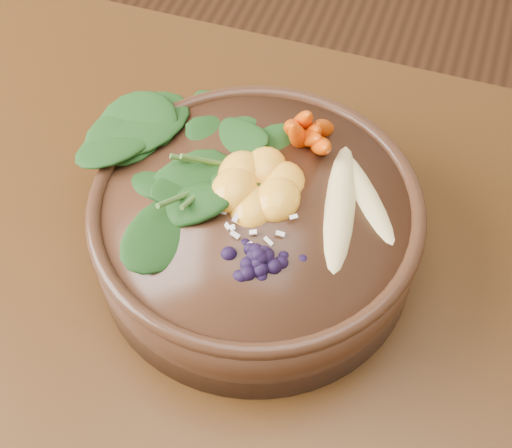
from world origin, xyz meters
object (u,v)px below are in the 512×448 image
at_px(kale_heap, 206,134).
at_px(blueberry_pile, 259,248).
at_px(banana_halves, 355,190).
at_px(mandarin_cluster, 259,175).
at_px(carrot_cluster, 317,106).
at_px(dining_table, 391,447).
at_px(stoneware_bowl, 256,230).

relative_size(kale_heap, blueberry_pile, 1.42).
relative_size(banana_halves, mandarin_cluster, 1.77).
height_order(kale_heap, blueberry_pile, kale_heap).
relative_size(banana_halves, blueberry_pile, 1.22).
bearing_deg(carrot_cluster, dining_table, -72.38).
xyz_separation_m(banana_halves, mandarin_cluster, (-0.09, -0.01, 0.00)).
height_order(dining_table, stoneware_bowl, stoneware_bowl).
distance_m(stoneware_bowl, carrot_cluster, 0.13).
height_order(dining_table, carrot_cluster, carrot_cluster).
bearing_deg(mandarin_cluster, dining_table, -36.18).
distance_m(dining_table, stoneware_bowl, 0.25).
relative_size(dining_table, mandarin_cluster, 16.06).
xyz_separation_m(carrot_cluster, mandarin_cluster, (-0.03, -0.08, -0.03)).
xyz_separation_m(stoneware_bowl, banana_halves, (0.08, 0.03, 0.06)).
xyz_separation_m(stoneware_bowl, blueberry_pile, (0.02, -0.06, 0.06)).
bearing_deg(carrot_cluster, mandarin_cluster, -129.81).
height_order(carrot_cluster, banana_halves, carrot_cluster).
bearing_deg(dining_table, banana_halves, 122.88).
distance_m(kale_heap, blueberry_pile, 0.14).
bearing_deg(carrot_cluster, kale_heap, -169.49).
height_order(kale_heap, banana_halves, kale_heap).
bearing_deg(blueberry_pile, kale_heap, 129.76).
xyz_separation_m(carrot_cluster, banana_halves, (0.06, -0.07, -0.03)).
distance_m(mandarin_cluster, blueberry_pile, 0.08).
bearing_deg(dining_table, kale_heap, 146.66).
relative_size(stoneware_bowl, banana_halves, 1.78).
bearing_deg(blueberry_pile, mandarin_cluster, 108.70).
bearing_deg(mandarin_cluster, blueberry_pile, -71.30).
bearing_deg(stoneware_bowl, blueberry_pile, -69.17).
height_order(stoneware_bowl, blueberry_pile, blueberry_pile).
xyz_separation_m(stoneware_bowl, kale_heap, (-0.07, 0.05, 0.07)).
xyz_separation_m(dining_table, kale_heap, (-0.25, 0.16, 0.20)).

